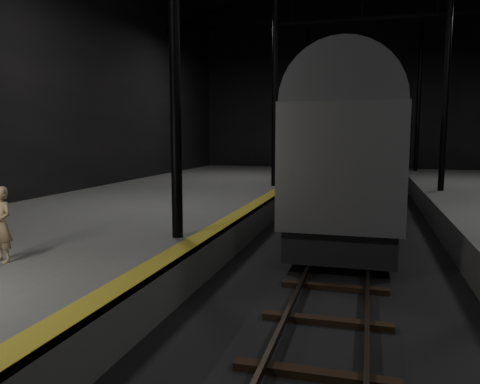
% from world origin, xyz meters
% --- Properties ---
extents(ground, '(44.00, 44.00, 0.00)m').
position_xyz_m(ground, '(0.00, 0.00, 0.00)').
color(ground, black).
rests_on(ground, ground).
extents(platform_left, '(9.00, 43.80, 1.00)m').
position_xyz_m(platform_left, '(-7.50, 0.00, 0.50)').
color(platform_left, '#545451').
rests_on(platform_left, ground).
extents(tactile_strip, '(0.50, 43.80, 0.01)m').
position_xyz_m(tactile_strip, '(-3.25, 0.00, 1.00)').
color(tactile_strip, olive).
rests_on(tactile_strip, platform_left).
extents(track, '(2.40, 43.00, 0.24)m').
position_xyz_m(track, '(0.00, 0.00, 0.07)').
color(track, '#3F3328').
rests_on(track, ground).
extents(train, '(3.16, 21.12, 5.64)m').
position_xyz_m(train, '(-0.00, 7.27, 3.15)').
color(train, '#A5A8AD').
rests_on(train, ground).
extents(woman, '(0.63, 0.50, 1.49)m').
position_xyz_m(woman, '(-6.22, -7.01, 1.75)').
color(woman, tan).
rests_on(woman, platform_left).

